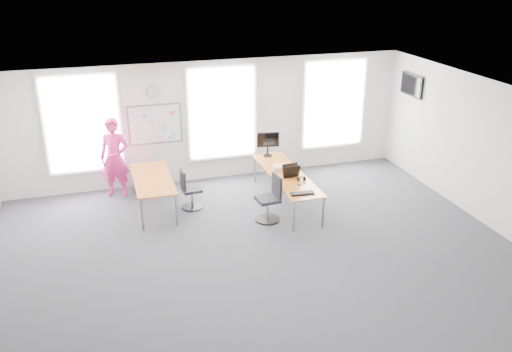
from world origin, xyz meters
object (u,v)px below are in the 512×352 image
object	(u,v)px
desk_left	(153,181)
headphones	(301,179)
chair_right	(270,201)
chair_left	(189,191)
desk_right	(286,176)
monitor	(268,142)
person	(115,158)
keyboard	(302,193)

from	to	relation	value
desk_left	headphones	distance (m)	3.28
desk_left	chair_right	size ratio (longest dim) A/B	2.04
chair_left	headphones	world-z (taller)	chair_left
desk_right	headphones	distance (m)	0.53
desk_left	monitor	xyz separation A→B (m)	(2.91, 0.72, 0.38)
chair_left	desk_left	bearing A→B (deg)	73.03
person	monitor	distance (m)	3.66
monitor	person	bearing A→B (deg)	-174.79
desk_left	chair_right	distance (m)	2.66
headphones	chair_right	bearing A→B (deg)	-164.98
desk_right	desk_left	bearing A→B (deg)	170.14
headphones	monitor	xyz separation A→B (m)	(-0.22, 1.72, 0.32)
chair_right	desk_right	bearing A→B (deg)	135.05
keyboard	monitor	xyz separation A→B (m)	(0.02, 2.38, 0.35)
person	monitor	bearing A→B (deg)	17.33
desk_right	headphones	xyz separation A→B (m)	(0.17, -0.49, 0.09)
desk_left	monitor	world-z (taller)	monitor
person	headphones	xyz separation A→B (m)	(3.86, -2.01, -0.19)
keyboard	headphones	distance (m)	0.71
desk_right	monitor	size ratio (longest dim) A/B	4.73
chair_right	keyboard	xyz separation A→B (m)	(0.56, -0.41, 0.27)
chair_right	keyboard	world-z (taller)	chair_right
chair_left	keyboard	xyz separation A→B (m)	(2.12, -1.49, 0.31)
headphones	monitor	world-z (taller)	monitor
keyboard	chair_left	bearing A→B (deg)	152.99
person	keyboard	world-z (taller)	person
desk_right	headphones	world-z (taller)	headphones
chair_left	headphones	xyz separation A→B (m)	(2.35, -0.82, 0.35)
chair_left	monitor	world-z (taller)	monitor
keyboard	desk_left	bearing A→B (deg)	158.15
desk_right	desk_left	distance (m)	3.00
desk_left	person	xyz separation A→B (m)	(-0.73, 1.01, 0.26)
desk_left	chair_right	world-z (taller)	chair_right
chair_right	keyboard	bearing A→B (deg)	49.11
headphones	monitor	distance (m)	1.76
person	desk_left	bearing A→B (deg)	-32.17
desk_right	chair_right	size ratio (longest dim) A/B	2.85
desk_right	keyboard	xyz separation A→B (m)	(-0.06, -1.15, 0.06)
keyboard	person	bearing A→B (deg)	151.66
person	keyboard	xyz separation A→B (m)	(3.62, -2.68, -0.23)
chair_right	person	xyz separation A→B (m)	(-3.06, 2.27, 0.50)
chair_right	headphones	distance (m)	0.89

